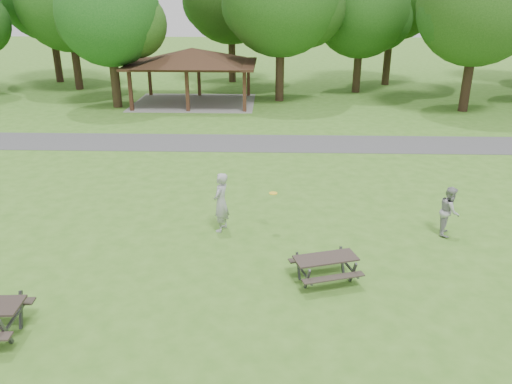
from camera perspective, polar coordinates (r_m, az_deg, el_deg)
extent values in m
plane|color=#407621|center=(13.09, -5.06, -11.82)|extent=(160.00, 160.00, 0.00)
cube|color=#474749|center=(25.88, -1.50, 5.62)|extent=(120.00, 3.20, 0.02)
cube|color=#331C12|center=(33.92, -14.15, 11.12)|extent=(0.22, 0.22, 2.60)
cube|color=#3B2315|center=(39.07, -12.05, 12.64)|extent=(0.22, 0.22, 2.60)
cube|color=#3C2115|center=(33.11, -7.85, 11.32)|extent=(0.22, 0.22, 2.60)
cube|color=#3C2516|center=(38.37, -6.54, 12.81)|extent=(0.22, 0.22, 2.60)
cube|color=#3D2216|center=(32.70, -1.32, 11.38)|extent=(0.22, 0.22, 2.60)
cube|color=#3C2115|center=(38.02, -0.87, 12.86)|extent=(0.22, 0.22, 2.60)
cube|color=#341F15|center=(35.53, -7.26, 14.31)|extent=(8.60, 6.60, 0.16)
pyramid|color=black|center=(35.46, -7.30, 15.24)|extent=(7.01, 7.01, 1.00)
cube|color=gray|center=(35.97, -7.05, 10.10)|extent=(8.40, 6.40, 0.03)
cylinder|color=black|center=(43.04, -19.81, 13.52)|extent=(0.60, 0.60, 3.85)
sphere|color=#1C4313|center=(42.41, -18.06, 19.18)|extent=(5.07, 5.07, 5.07)
sphere|color=#154413|center=(43.13, -22.70, 18.89)|extent=(4.68, 4.68, 4.68)
cylinder|color=#2F2215|center=(35.35, -15.77, 12.12)|extent=(0.60, 0.60, 3.50)
sphere|color=#164D16|center=(34.94, -16.52, 18.94)|extent=(6.60, 6.60, 6.60)
sphere|color=#214C15|center=(34.84, -13.80, 18.10)|extent=(4.29, 4.29, 4.29)
sphere|color=#173F12|center=(35.19, -18.67, 17.92)|extent=(3.96, 3.96, 3.96)
cylinder|color=#312016|center=(36.19, 2.74, 13.52)|extent=(0.60, 0.60, 4.02)
sphere|color=#1A3F12|center=(36.20, 5.89, 20.14)|extent=(5.20, 5.20, 5.20)
sphere|color=#1A4B15|center=(35.63, 0.13, 20.54)|extent=(4.80, 4.80, 4.80)
cylinder|color=black|center=(40.23, 11.49, 13.54)|extent=(0.60, 0.60, 3.43)
sphere|color=#1B4914|center=(39.86, 11.98, 19.71)|extent=(7.00, 7.00, 7.00)
sphere|color=#174212|center=(40.47, 14.15, 18.57)|extent=(4.55, 4.55, 4.55)
sphere|color=#1A4A15|center=(39.48, 9.85, 19.07)|extent=(4.20, 4.20, 4.20)
cylinder|color=black|center=(35.52, 22.96, 11.51)|extent=(0.60, 0.60, 3.78)
sphere|color=#1E4714|center=(35.12, 24.13, 18.97)|extent=(7.40, 7.40, 7.40)
sphere|color=#1E4814|center=(36.05, 26.33, 17.47)|extent=(4.81, 4.81, 4.81)
sphere|color=#184413|center=(34.45, 21.71, 18.35)|extent=(4.44, 4.44, 4.44)
cylinder|color=black|center=(47.36, -21.83, 14.24)|extent=(0.60, 0.60, 4.38)
sphere|color=#1F4F16|center=(46.69, -20.32, 19.79)|extent=(5.20, 5.20, 5.20)
cylinder|color=#322016|center=(44.25, -2.76, 15.11)|extent=(0.60, 0.60, 4.13)
sphere|color=#154915|center=(44.15, -0.34, 20.67)|extent=(5.20, 5.20, 5.20)
sphere|color=#1C4C15|center=(43.91, -5.12, 20.85)|extent=(4.80, 4.80, 4.80)
cylinder|color=#322216|center=(44.13, 14.80, 14.70)|extent=(0.60, 0.60, 4.55)
cube|color=#444447|center=(12.46, -26.71, -14.13)|extent=(0.09, 0.42, 0.86)
cube|color=#3B3B3D|center=(13.07, -25.28, -12.08)|extent=(0.09, 0.42, 0.86)
cube|color=#3E3D40|center=(12.75, -26.00, -12.96)|extent=(0.17, 1.60, 0.05)
cube|color=#302722|center=(13.49, 7.99, -7.49)|extent=(1.79, 1.12, 0.05)
cube|color=#2F2822|center=(13.19, 8.85, -9.65)|extent=(1.67, 0.71, 0.04)
cube|color=#2C2620|center=(14.06, 7.07, -7.42)|extent=(1.67, 0.71, 0.04)
cube|color=#454547|center=(13.17, 5.87, -9.89)|extent=(0.15, 0.35, 0.73)
cube|color=#3A3A3C|center=(13.73, 4.85, -8.42)|extent=(0.15, 0.35, 0.73)
cube|color=#3B3B3D|center=(13.43, 5.35, -9.04)|extent=(0.45, 1.32, 0.05)
cube|color=#3E3E40|center=(13.63, 11.01, -9.03)|extent=(0.15, 0.35, 0.73)
cube|color=#474749|center=(14.17, 9.80, -7.65)|extent=(0.15, 0.35, 0.73)
cube|color=#3F3F41|center=(13.88, 10.40, -8.23)|extent=(0.45, 1.32, 0.05)
cylinder|color=yellow|center=(15.80, 1.99, -0.14)|extent=(0.34, 0.34, 0.02)
imported|color=#A2A2A4|center=(16.02, -4.03, -1.19)|extent=(0.69, 0.84, 1.97)
imported|color=#9D9DA0|center=(16.96, 21.22, -2.03)|extent=(0.80, 0.92, 1.61)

